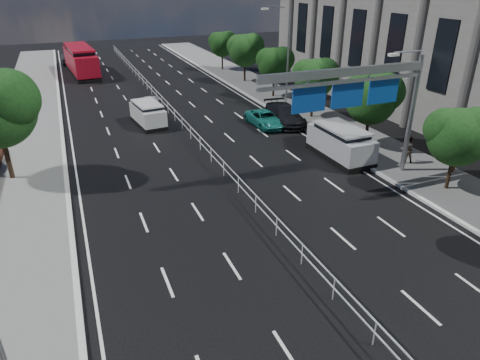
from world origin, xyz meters
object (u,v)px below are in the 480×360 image
white_minivan (148,114)px  near_car_silver (150,103)px  parked_car_dark (285,114)px  parked_car_teal (265,119)px  pedestrian_a (456,158)px  near_car_dark (68,59)px  silver_minivan (341,143)px  pedestrian_b (407,149)px  overhead_gantry (361,89)px  red_bus (81,60)px

white_minivan → near_car_silver: size_ratio=1.07×
near_car_silver → parked_car_dark: size_ratio=0.79×
parked_car_teal → pedestrian_a: (6.90, -12.83, 0.41)m
near_car_dark → parked_car_dark: parked_car_dark is taller
near_car_dark → silver_minivan: silver_minivan is taller
near_car_silver → parked_car_dark: bearing=147.9°
near_car_dark → parked_car_teal: bearing=113.1°
parked_car_teal → pedestrian_b: bearing=-66.1°
parked_car_teal → pedestrian_a: size_ratio=2.51×
parked_car_dark → pedestrian_a: 13.82m
white_minivan → near_car_silver: (1.00, 4.02, -0.21)m
silver_minivan → parked_car_teal: silver_minivan is taller
near_car_silver → near_car_dark: (-5.97, 27.15, -0.00)m
silver_minivan → parked_car_teal: bearing=102.0°
overhead_gantry → parked_car_dark: bearing=82.2°
near_car_dark → parked_car_teal: size_ratio=0.99×
overhead_gantry → pedestrian_a: (6.66, -1.42, -4.59)m
parked_car_dark → pedestrian_b: size_ratio=2.96×
pedestrian_b → red_bus: bearing=-48.3°
red_bus → parked_car_dark: red_bus is taller
near_car_silver → pedestrian_b: 22.59m
overhead_gantry → pedestrian_a: bearing=-12.1°
parked_car_teal → near_car_dark: bearing=109.4°
parked_car_dark → overhead_gantry: bearing=-92.7°
near_car_silver → parked_car_teal: size_ratio=0.96×
white_minivan → red_bus: size_ratio=0.39×
overhead_gantry → red_bus: bearing=108.1°
near_car_dark → parked_car_dark: size_ratio=0.81×
near_car_dark → silver_minivan: (15.54, -43.10, 0.35)m
pedestrian_a → silver_minivan: bearing=-73.4°
near_car_dark → red_bus: bearing=101.3°
near_car_silver → pedestrian_a: pedestrian_a is taller
silver_minivan → pedestrian_a: 7.03m
near_car_silver → silver_minivan: 18.60m
red_bus → silver_minivan: red_bus is taller
parked_car_dark → pedestrian_b: (3.34, -10.59, 0.27)m
overhead_gantry → pedestrian_b: overhead_gantry is taller
pedestrian_a → white_minivan: bearing=-76.8°
parked_car_teal → pedestrian_a: pedestrian_a is taller
red_bus → near_car_silver: (4.65, -19.28, -1.05)m
white_minivan → pedestrian_a: pedestrian_a is taller
parked_car_teal → red_bus: bearing=112.5°
near_car_silver → silver_minivan: size_ratio=0.81×
white_minivan → near_car_dark: (-4.97, 31.17, -0.21)m
near_car_dark → parked_car_dark: (15.54, -35.10, 0.06)m
white_minivan → parked_car_dark: white_minivan is taller
overhead_gantry → pedestrian_b: bearing=9.6°
white_minivan → parked_car_dark: (10.57, -3.93, -0.15)m
overhead_gantry → near_car_dark: (-13.98, 46.52, -4.89)m
silver_minivan → overhead_gantry: bearing=-115.2°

